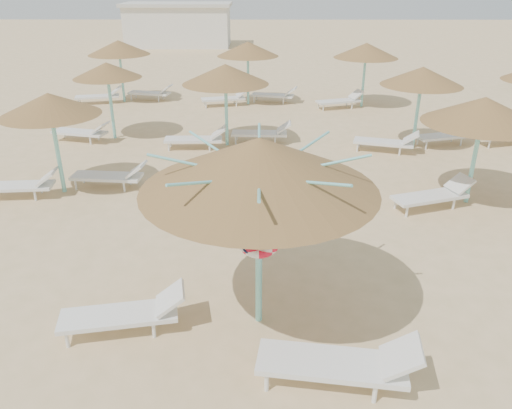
{
  "coord_description": "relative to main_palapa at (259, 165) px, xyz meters",
  "views": [
    {
      "loc": [
        0.44,
        -6.86,
        5.36
      ],
      "look_at": [
        0.38,
        1.87,
        1.3
      ],
      "focal_mm": 35.0,
      "sensor_mm": 36.0,
      "label": 1
    }
  ],
  "objects": [
    {
      "name": "ground",
      "position": [
        -0.44,
        -0.02,
        -2.81
      ],
      "size": [
        120.0,
        120.0,
        0.0
      ],
      "primitive_type": "plane",
      "color": "#DDB887",
      "rests_on": "ground"
    },
    {
      "name": "main_palapa",
      "position": [
        0.0,
        0.0,
        0.0
      ],
      "size": [
        3.6,
        3.6,
        3.23
      ],
      "color": "#7FDCD9",
      "rests_on": "ground"
    },
    {
      "name": "lounger_main_a",
      "position": [
        -2.14,
        -0.29,
        -2.46
      ],
      "size": [
        2.1,
        0.97,
        0.73
      ],
      "rotation": [
        0.0,
        0.0,
        0.19
      ],
      "color": "white",
      "rests_on": "ground"
    },
    {
      "name": "lounger_main_b",
      "position": [
        1.18,
        -1.45,
        -2.42
      ],
      "size": [
        2.32,
        0.98,
        0.82
      ],
      "rotation": [
        0.0,
        0.0,
        -0.14
      ],
      "color": "white",
      "rests_on": "ground"
    },
    {
      "name": "palapa_field",
      "position": [
        2.15,
        9.95,
        -0.51
      ],
      "size": [
        20.03,
        14.11,
        2.72
      ],
      "color": "#7FDCD9",
      "rests_on": "ground"
    },
    {
      "name": "service_hut",
      "position": [
        -6.44,
        34.98,
        -1.17
      ],
      "size": [
        8.4,
        4.4,
        3.25
      ],
      "color": "silver",
      "rests_on": "ground"
    }
  ]
}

